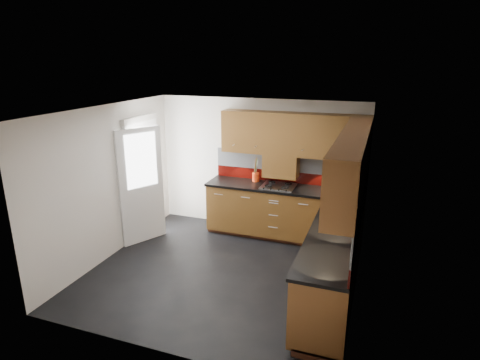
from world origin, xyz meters
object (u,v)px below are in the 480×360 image
at_px(utensil_pot, 256,176).
at_px(food_processor, 344,194).
at_px(toaster, 352,187).
at_px(gas_hob, 278,186).

distance_m(utensil_pot, food_processor, 1.71).
bearing_deg(toaster, food_processor, -97.96).
distance_m(gas_hob, toaster, 1.23).
bearing_deg(food_processor, toaster, 82.04).
relative_size(utensil_pot, toaster, 1.50).
bearing_deg(gas_hob, toaster, 7.43).
bearing_deg(utensil_pot, gas_hob, -21.83).
height_order(utensil_pot, toaster, utensil_pot).
bearing_deg(food_processor, utensil_pot, 160.34).
height_order(gas_hob, utensil_pot, utensil_pot).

